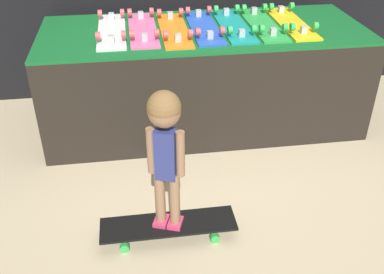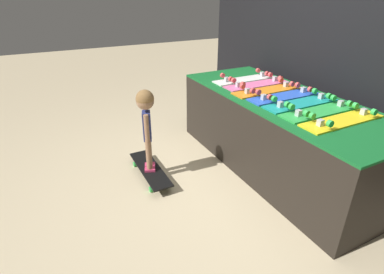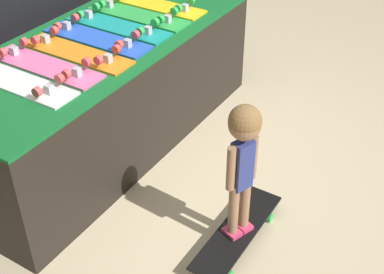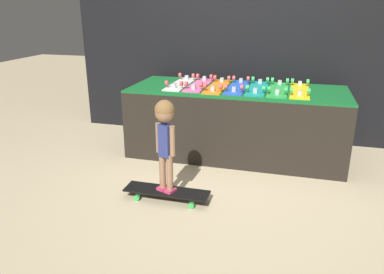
% 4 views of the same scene
% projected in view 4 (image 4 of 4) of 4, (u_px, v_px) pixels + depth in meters
% --- Properties ---
extents(ground_plane, '(16.00, 16.00, 0.00)m').
position_uv_depth(ground_plane, '(225.00, 174.00, 3.83)').
color(ground_plane, beige).
extents(back_wall, '(4.47, 0.10, 2.31)m').
position_uv_depth(back_wall, '(247.00, 46.00, 4.60)').
color(back_wall, black).
rests_on(back_wall, ground_plane).
extents(display_rack, '(2.36, 0.94, 0.77)m').
position_uv_depth(display_rack, '(236.00, 122.00, 4.25)').
color(display_rack, black).
rests_on(display_rack, ground_plane).
extents(skateboard_white_on_rack, '(0.20, 0.76, 0.09)m').
position_uv_depth(skateboard_white_on_rack, '(181.00, 83.00, 4.30)').
color(skateboard_white_on_rack, white).
rests_on(skateboard_white_on_rack, display_rack).
extents(skateboard_pink_on_rack, '(0.20, 0.76, 0.09)m').
position_uv_depth(skateboard_pink_on_rack, '(199.00, 84.00, 4.25)').
color(skateboard_pink_on_rack, pink).
rests_on(skateboard_pink_on_rack, display_rack).
extents(skateboard_orange_on_rack, '(0.20, 0.76, 0.09)m').
position_uv_depth(skateboard_orange_on_rack, '(218.00, 86.00, 4.15)').
color(skateboard_orange_on_rack, orange).
rests_on(skateboard_orange_on_rack, display_rack).
extents(skateboard_blue_on_rack, '(0.20, 0.76, 0.09)m').
position_uv_depth(skateboard_blue_on_rack, '(238.00, 87.00, 4.12)').
color(skateboard_blue_on_rack, blue).
rests_on(skateboard_blue_on_rack, display_rack).
extents(skateboard_teal_on_rack, '(0.20, 0.76, 0.09)m').
position_uv_depth(skateboard_teal_on_rack, '(258.00, 88.00, 4.07)').
color(skateboard_teal_on_rack, teal).
rests_on(skateboard_teal_on_rack, display_rack).
extents(skateboard_green_on_rack, '(0.20, 0.76, 0.09)m').
position_uv_depth(skateboard_green_on_rack, '(278.00, 89.00, 4.01)').
color(skateboard_green_on_rack, green).
rests_on(skateboard_green_on_rack, display_rack).
extents(skateboard_yellow_on_rack, '(0.20, 0.76, 0.09)m').
position_uv_depth(skateboard_yellow_on_rack, '(300.00, 90.00, 3.96)').
color(skateboard_yellow_on_rack, yellow).
rests_on(skateboard_yellow_on_rack, display_rack).
extents(skateboard_on_floor, '(0.76, 0.20, 0.09)m').
position_uv_depth(skateboard_on_floor, '(167.00, 192.00, 3.31)').
color(skateboard_on_floor, black).
rests_on(skateboard_on_floor, ground_plane).
extents(child, '(0.19, 0.17, 0.82)m').
position_uv_depth(child, '(165.00, 129.00, 3.11)').
color(child, '#E03D6B').
rests_on(child, skateboard_on_floor).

